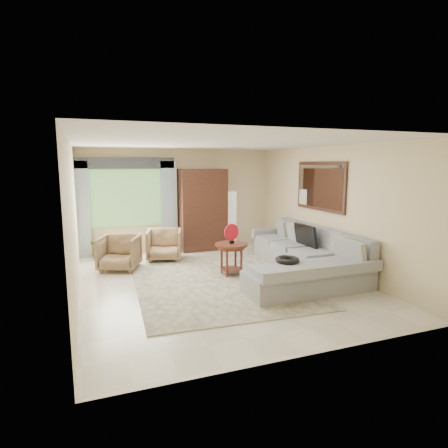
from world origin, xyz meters
name	(u,v)px	position (x,y,z in m)	size (l,w,h in m)	color
ground	(218,282)	(0.00, 0.00, 0.00)	(6.00, 6.00, 0.00)	silver
area_rug	(216,281)	(-0.03, 0.03, 0.01)	(3.00, 4.00, 0.02)	#BBB294
sectional_sofa	(304,261)	(1.78, -0.18, 0.28)	(2.30, 3.46, 0.90)	gray
tv_screen	(306,236)	(2.05, 0.21, 0.72)	(0.06, 0.74, 0.48)	black
garden_hose	(287,260)	(1.00, -0.85, 0.55)	(0.43, 0.43, 0.09)	black
coffee_table	(231,259)	(0.39, 0.30, 0.34)	(0.65, 0.65, 0.65)	#4F2315
red_disc	(231,232)	(0.39, 0.30, 0.88)	(0.34, 0.34, 0.03)	red
armchair_left	(119,253)	(-1.68, 1.51, 0.37)	(0.78, 0.81, 0.73)	olive
armchair_right	(164,245)	(-0.62, 1.99, 0.36)	(0.77, 0.80, 0.72)	#997853
potted_plant	(101,246)	(-1.99, 2.65, 0.30)	(0.54, 0.46, 0.60)	#999999
armoire	(203,210)	(0.55, 2.72, 1.05)	(1.20, 0.55, 2.10)	#331C11
floor_lamp	(231,219)	(1.35, 2.78, 0.75)	(0.24, 0.24, 1.50)	silver
window	(126,198)	(-1.35, 2.97, 1.40)	(1.80, 0.04, 1.40)	#669E59
curtain_left	(81,210)	(-2.40, 2.88, 1.15)	(0.40, 0.08, 2.30)	#9EB7CC
curtain_right	(169,207)	(-0.30, 2.88, 1.15)	(0.40, 0.08, 2.30)	#9EB7CC
valance	(125,163)	(-1.35, 2.90, 2.25)	(2.40, 0.12, 0.26)	#1E232D
wall_mirror	(320,186)	(2.46, 0.35, 1.75)	(0.05, 1.70, 1.05)	black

